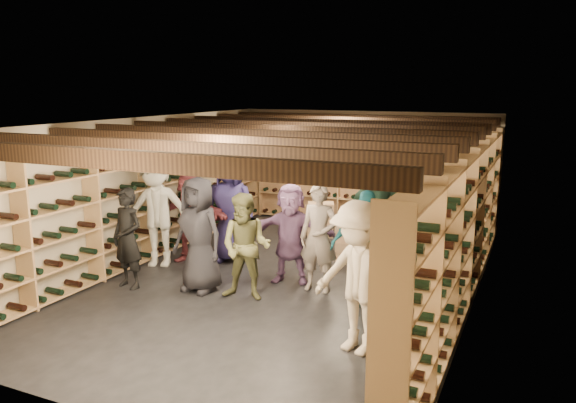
% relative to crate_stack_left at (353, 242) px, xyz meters
% --- Properties ---
extents(ground, '(8.00, 8.00, 0.00)m').
position_rel_crate_stack_left_xyz_m(ground, '(-0.66, -1.30, -0.34)').
color(ground, black).
rests_on(ground, ground).
extents(walls, '(5.52, 8.02, 2.40)m').
position_rel_crate_stack_left_xyz_m(walls, '(-0.66, -1.30, 0.86)').
color(walls, tan).
rests_on(walls, ground).
extents(ceiling, '(5.50, 8.00, 0.01)m').
position_rel_crate_stack_left_xyz_m(ceiling, '(-0.66, -1.30, 2.06)').
color(ceiling, beige).
rests_on(ceiling, walls).
extents(ceiling_joists, '(5.40, 7.12, 0.18)m').
position_rel_crate_stack_left_xyz_m(ceiling_joists, '(-0.66, -1.30, 1.92)').
color(ceiling_joists, black).
rests_on(ceiling_joists, ground).
extents(wine_rack_left, '(0.32, 7.50, 2.15)m').
position_rel_crate_stack_left_xyz_m(wine_rack_left, '(-3.23, -1.30, 0.74)').
color(wine_rack_left, '#A1734E').
rests_on(wine_rack_left, ground).
extents(wine_rack_right, '(0.32, 7.50, 2.15)m').
position_rel_crate_stack_left_xyz_m(wine_rack_right, '(1.91, -1.30, 0.74)').
color(wine_rack_right, '#A1734E').
rests_on(wine_rack_right, ground).
extents(wine_rack_back, '(4.70, 0.30, 2.15)m').
position_rel_crate_stack_left_xyz_m(wine_rack_back, '(-0.66, 2.53, 0.73)').
color(wine_rack_back, '#A1734E').
rests_on(wine_rack_back, ground).
extents(crate_stack_left, '(0.51, 0.35, 0.68)m').
position_rel_crate_stack_left_xyz_m(crate_stack_left, '(0.00, 0.00, 0.00)').
color(crate_stack_left, tan).
rests_on(crate_stack_left, ground).
extents(crate_stack_right, '(0.59, 0.51, 0.68)m').
position_rel_crate_stack_left_xyz_m(crate_stack_right, '(-1.09, 1.27, 0.00)').
color(crate_stack_right, tan).
rests_on(crate_stack_right, ground).
extents(crate_loose, '(0.54, 0.39, 0.17)m').
position_rel_crate_stack_left_xyz_m(crate_loose, '(-0.19, 1.50, -0.25)').
color(crate_loose, tan).
rests_on(crate_loose, ground).
extents(person_0, '(0.87, 0.63, 1.67)m').
position_rel_crate_stack_left_xyz_m(person_0, '(-1.58, -2.24, 0.49)').
color(person_0, black).
rests_on(person_0, ground).
extents(person_1, '(0.59, 0.45, 1.48)m').
position_rel_crate_stack_left_xyz_m(person_1, '(-2.60, -2.56, 0.40)').
color(person_1, black).
rests_on(person_1, ground).
extents(person_2, '(0.81, 0.68, 1.49)m').
position_rel_crate_stack_left_xyz_m(person_2, '(-0.81, -2.24, 0.41)').
color(person_2, brown).
rests_on(person_2, ground).
extents(person_3, '(1.25, 0.96, 1.72)m').
position_rel_crate_stack_left_xyz_m(person_3, '(1.07, -3.12, 0.52)').
color(person_3, '#C1AE94').
rests_on(person_3, ground).
extents(person_4, '(1.00, 0.73, 1.57)m').
position_rel_crate_stack_left_xyz_m(person_4, '(0.72, -1.72, 0.45)').
color(person_4, '#1F7386').
rests_on(person_4, ground).
extents(person_5, '(1.48, 0.64, 1.54)m').
position_rel_crate_stack_left_xyz_m(person_5, '(-2.47, -1.13, 0.43)').
color(person_5, maroon).
rests_on(person_5, ground).
extents(person_6, '(0.99, 0.75, 1.81)m').
position_rel_crate_stack_left_xyz_m(person_6, '(-1.90, -0.81, 0.57)').
color(person_6, '#241E4E').
rests_on(person_6, ground).
extents(person_7, '(0.58, 0.39, 1.57)m').
position_rel_crate_stack_left_xyz_m(person_7, '(-0.02, -1.52, 0.45)').
color(person_7, gray).
rests_on(person_7, ground).
extents(person_8, '(1.01, 0.84, 1.88)m').
position_rel_crate_stack_left_xyz_m(person_8, '(1.52, -0.54, 0.60)').
color(person_8, '#431717').
rests_on(person_8, ground).
extents(person_9, '(1.35, 1.03, 1.85)m').
position_rel_crate_stack_left_xyz_m(person_9, '(-2.84, -1.54, 0.59)').
color(person_9, beige).
rests_on(person_9, ground).
extents(person_10, '(1.11, 0.79, 1.74)m').
position_rel_crate_stack_left_xyz_m(person_10, '(0.41, 0.00, 0.53)').
color(person_10, '#244534').
rests_on(person_10, ground).
extents(person_11, '(1.46, 0.72, 1.51)m').
position_rel_crate_stack_left_xyz_m(person_11, '(-0.54, -1.35, 0.41)').
color(person_11, slate).
rests_on(person_11, ground).
extents(person_12, '(0.91, 0.67, 1.69)m').
position_rel_crate_stack_left_xyz_m(person_12, '(1.39, -1.10, 0.51)').
color(person_12, '#333237').
rests_on(person_12, ground).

